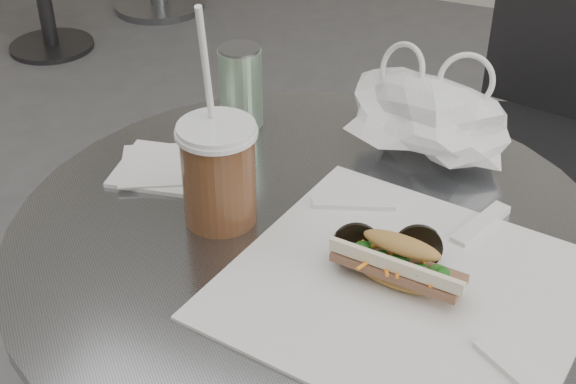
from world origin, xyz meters
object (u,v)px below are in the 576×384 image
at_px(cafe_table, 307,382).
at_px(chair_far, 516,197).
at_px(iced_coffee, 219,171).
at_px(banh_mi, 399,263).
at_px(drink_can, 240,87).
at_px(sunglasses, 386,249).

distance_m(cafe_table, chair_far, 0.80).
xyz_separation_m(cafe_table, iced_coffee, (-0.11, -0.02, 0.34)).
relative_size(cafe_table, iced_coffee, 2.63).
distance_m(banh_mi, iced_coffee, 0.25).
bearing_deg(iced_coffee, banh_mi, -9.11).
height_order(chair_far, iced_coffee, iced_coffee).
bearing_deg(cafe_table, drink_can, 133.00).
distance_m(chair_far, sunglasses, 0.90).
bearing_deg(chair_far, banh_mi, 97.91).
bearing_deg(sunglasses, drink_can, 121.32).
xyz_separation_m(chair_far, banh_mi, (-0.05, -0.83, 0.42)).
bearing_deg(chair_far, drink_can, 67.41).
bearing_deg(banh_mi, iced_coffee, 177.98).
xyz_separation_m(cafe_table, banh_mi, (0.13, -0.06, 0.31)).
xyz_separation_m(banh_mi, iced_coffee, (-0.24, 0.04, 0.04)).
xyz_separation_m(cafe_table, chair_far, (0.18, 0.77, -0.12)).
relative_size(chair_far, iced_coffee, 2.69).
bearing_deg(drink_can, chair_far, 56.05).
relative_size(cafe_table, drink_can, 6.11).
distance_m(chair_far, iced_coffee, 0.96).
bearing_deg(chair_far, sunglasses, 96.07).
height_order(chair_far, sunglasses, sunglasses).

